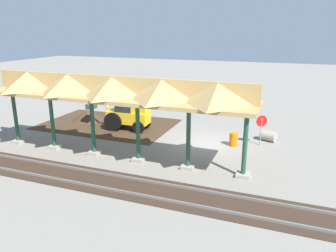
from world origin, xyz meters
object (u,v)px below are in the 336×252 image
Objects in this scene: concrete_pipe at (268,136)px; traffic_barrel at (234,139)px; stop_sign at (261,124)px; backhoe at (127,113)px.

concrete_pipe is 2.79m from traffic_barrel.
stop_sign reaches higher than concrete_pipe.
stop_sign is 2.06m from traffic_barrel.
stop_sign is at bearing 179.54° from backhoe.
stop_sign is at bearing 68.62° from concrete_pipe.
backhoe is (9.96, -0.08, -0.18)m from stop_sign.
concrete_pipe is at bearing -174.40° from backhoe.
stop_sign is 9.97m from backhoe.
backhoe is 8.42m from traffic_barrel.
concrete_pipe is (-0.43, -1.10, -1.09)m from stop_sign.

